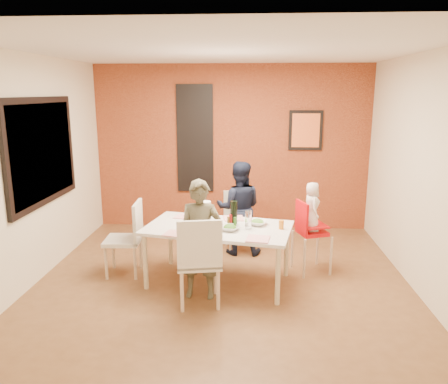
# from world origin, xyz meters

# --- Properties ---
(ground) EXTENTS (4.50, 4.50, 0.00)m
(ground) POSITION_xyz_m (0.00, 0.00, 0.00)
(ground) COLOR brown
(ground) RESTS_ON ground
(ceiling) EXTENTS (4.50, 4.50, 0.02)m
(ceiling) POSITION_xyz_m (0.00, 0.00, 2.70)
(ceiling) COLOR silver
(ceiling) RESTS_ON wall_back
(wall_back) EXTENTS (4.50, 0.02, 2.70)m
(wall_back) POSITION_xyz_m (0.00, 2.25, 1.35)
(wall_back) COLOR beige
(wall_back) RESTS_ON ground
(wall_front) EXTENTS (4.50, 0.02, 2.70)m
(wall_front) POSITION_xyz_m (0.00, -2.25, 1.35)
(wall_front) COLOR beige
(wall_front) RESTS_ON ground
(wall_left) EXTENTS (0.02, 4.50, 2.70)m
(wall_left) POSITION_xyz_m (-2.25, 0.00, 1.35)
(wall_left) COLOR beige
(wall_left) RESTS_ON ground
(wall_right) EXTENTS (0.02, 4.50, 2.70)m
(wall_right) POSITION_xyz_m (2.25, 0.00, 1.35)
(wall_right) COLOR beige
(wall_right) RESTS_ON ground
(brick_accent_wall) EXTENTS (4.50, 0.02, 2.70)m
(brick_accent_wall) POSITION_xyz_m (0.00, 2.23, 1.35)
(brick_accent_wall) COLOR maroon
(brick_accent_wall) RESTS_ON ground
(picture_window_frame) EXTENTS (0.05, 1.70, 1.30)m
(picture_window_frame) POSITION_xyz_m (-2.22, 0.20, 1.55)
(picture_window_frame) COLOR black
(picture_window_frame) RESTS_ON wall_left
(picture_window_pane) EXTENTS (0.02, 1.55, 1.15)m
(picture_window_pane) POSITION_xyz_m (-2.21, 0.20, 1.55)
(picture_window_pane) COLOR black
(picture_window_pane) RESTS_ON wall_left
(glassblock_strip) EXTENTS (0.55, 0.03, 1.70)m
(glassblock_strip) POSITION_xyz_m (-0.60, 2.21, 1.50)
(glassblock_strip) COLOR silver
(glassblock_strip) RESTS_ON wall_back
(glassblock_surround) EXTENTS (0.60, 0.03, 1.76)m
(glassblock_surround) POSITION_xyz_m (-0.60, 2.21, 1.50)
(glassblock_surround) COLOR black
(glassblock_surround) RESTS_ON wall_back
(art_print_frame) EXTENTS (0.54, 0.03, 0.64)m
(art_print_frame) POSITION_xyz_m (1.20, 2.21, 1.65)
(art_print_frame) COLOR black
(art_print_frame) RESTS_ON wall_back
(art_print_canvas) EXTENTS (0.44, 0.01, 0.54)m
(art_print_canvas) POSITION_xyz_m (1.20, 2.19, 1.65)
(art_print_canvas) COLOR orange
(art_print_canvas) RESTS_ON wall_back
(dining_table) EXTENTS (1.84, 1.24, 0.70)m
(dining_table) POSITION_xyz_m (-0.05, -0.02, 0.64)
(dining_table) COLOR white
(dining_table) RESTS_ON ground
(chair_near) EXTENTS (0.54, 0.54, 1.00)m
(chair_near) POSITION_xyz_m (-0.20, -0.65, 0.56)
(chair_near) COLOR silver
(chair_near) RESTS_ON ground
(chair_far) EXTENTS (0.47, 0.47, 0.84)m
(chair_far) POSITION_xyz_m (0.15, 1.21, 0.47)
(chair_far) COLOR beige
(chair_far) RESTS_ON ground
(chair_left) EXTENTS (0.46, 0.46, 0.94)m
(chair_left) POSITION_xyz_m (-1.17, 0.16, 0.52)
(chair_left) COLOR silver
(chair_left) RESTS_ON ground
(high_chair) EXTENTS (0.49, 0.49, 0.93)m
(high_chair) POSITION_xyz_m (1.07, 0.37, 0.56)
(high_chair) COLOR red
(high_chair) RESTS_ON ground
(child_near) EXTENTS (0.50, 0.34, 1.34)m
(child_near) POSITION_xyz_m (-0.22, -0.40, 0.67)
(child_near) COLOR #504C39
(child_near) RESTS_ON ground
(child_far) EXTENTS (0.65, 0.51, 1.33)m
(child_far) POSITION_xyz_m (0.17, 0.98, 0.66)
(child_far) COLOR black
(child_far) RESTS_ON ground
(toddler) EXTENTS (0.23, 0.33, 0.62)m
(toddler) POSITION_xyz_m (1.09, 0.38, 0.86)
(toddler) COLOR silver
(toddler) RESTS_ON high_chair
(plate_near_left) EXTENTS (0.27, 0.27, 0.01)m
(plate_near_left) POSITION_xyz_m (-0.51, -0.33, 0.71)
(plate_near_left) COLOR white
(plate_near_left) RESTS_ON dining_table
(plate_far_mid) EXTENTS (0.27, 0.27, 0.01)m
(plate_far_mid) POSITION_xyz_m (0.12, 0.31, 0.71)
(plate_far_mid) COLOR white
(plate_far_mid) RESTS_ON dining_table
(plate_near_right) EXTENTS (0.28, 0.28, 0.01)m
(plate_near_right) POSITION_xyz_m (0.41, -0.46, 0.71)
(plate_near_right) COLOR white
(plate_near_right) RESTS_ON dining_table
(plate_far_left) EXTENTS (0.26, 0.26, 0.01)m
(plate_far_left) POSITION_xyz_m (-0.51, 0.35, 0.71)
(plate_far_left) COLOR white
(plate_far_left) RESTS_ON dining_table
(salad_bowl_a) EXTENTS (0.27, 0.27, 0.05)m
(salad_bowl_a) POSITION_xyz_m (0.10, -0.16, 0.73)
(salad_bowl_a) COLOR white
(salad_bowl_a) RESTS_ON dining_table
(salad_bowl_b) EXTENTS (0.30, 0.30, 0.06)m
(salad_bowl_b) POSITION_xyz_m (0.42, 0.07, 0.73)
(salad_bowl_b) COLOR white
(salad_bowl_b) RESTS_ON dining_table
(wine_bottle) EXTENTS (0.08, 0.08, 0.31)m
(wine_bottle) POSITION_xyz_m (0.14, -0.01, 0.86)
(wine_bottle) COLOR black
(wine_bottle) RESTS_ON dining_table
(wine_glass_a) EXTENTS (0.08, 0.08, 0.22)m
(wine_glass_a) POSITION_xyz_m (-0.15, -0.25, 0.81)
(wine_glass_a) COLOR white
(wine_glass_a) RESTS_ON dining_table
(wine_glass_b) EXTENTS (0.08, 0.08, 0.22)m
(wine_glass_b) POSITION_xyz_m (0.31, -0.09, 0.81)
(wine_glass_b) COLOR white
(wine_glass_b) RESTS_ON dining_table
(paper_towel_roll) EXTENTS (0.13, 0.13, 0.29)m
(paper_towel_roll) POSITION_xyz_m (-0.20, 0.01, 0.85)
(paper_towel_roll) COLOR white
(paper_towel_roll) RESTS_ON dining_table
(condiment_red) EXTENTS (0.04, 0.04, 0.15)m
(condiment_red) POSITION_xyz_m (0.10, -0.03, 0.78)
(condiment_red) COLOR red
(condiment_red) RESTS_ON dining_table
(condiment_green) EXTENTS (0.03, 0.03, 0.13)m
(condiment_green) POSITION_xyz_m (0.15, -0.08, 0.77)
(condiment_green) COLOR #356923
(condiment_green) RESTS_ON dining_table
(condiment_brown) EXTENTS (0.03, 0.03, 0.13)m
(condiment_brown) POSITION_xyz_m (0.07, -0.04, 0.77)
(condiment_brown) COLOR brown
(condiment_brown) RESTS_ON dining_table
(sippy_cup) EXTENTS (0.06, 0.06, 0.10)m
(sippy_cup) POSITION_xyz_m (0.69, -0.07, 0.76)
(sippy_cup) COLOR orange
(sippy_cup) RESTS_ON dining_table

